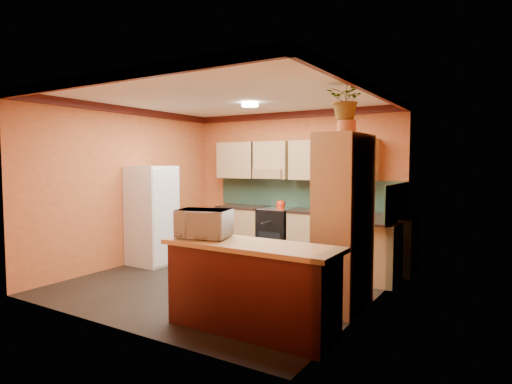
# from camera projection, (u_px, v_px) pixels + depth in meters

# --- Properties ---
(room_shell) EXTENTS (4.24, 4.24, 2.72)m
(room_shell) POSITION_uv_depth(u_px,v_px,m) (240.00, 141.00, 6.42)
(room_shell) COLOR black
(room_shell) RESTS_ON ground
(base_cabinets_back) EXTENTS (3.65, 0.60, 0.88)m
(base_cabinets_back) POSITION_uv_depth(u_px,v_px,m) (308.00, 237.00, 7.60)
(base_cabinets_back) COLOR tan
(base_cabinets_back) RESTS_ON ground
(countertop_back) EXTENTS (3.65, 0.62, 0.04)m
(countertop_back) POSITION_uv_depth(u_px,v_px,m) (308.00, 211.00, 7.57)
(countertop_back) COLOR black
(countertop_back) RESTS_ON base_cabinets_back
(stove) EXTENTS (0.58, 0.58, 0.91)m
(stove) POSITION_uv_depth(u_px,v_px,m) (277.00, 233.00, 7.92)
(stove) COLOR black
(stove) RESTS_ON ground
(kettle) EXTENTS (0.22, 0.22, 0.18)m
(kettle) POSITION_uv_depth(u_px,v_px,m) (281.00, 204.00, 7.79)
(kettle) COLOR #B1220B
(kettle) RESTS_ON stove
(sink) EXTENTS (0.48, 0.40, 0.03)m
(sink) POSITION_uv_depth(u_px,v_px,m) (350.00, 212.00, 7.16)
(sink) COLOR silver
(sink) RESTS_ON countertop_back
(base_cabinets_right) EXTENTS (0.60, 0.80, 0.88)m
(base_cabinets_right) POSITION_uv_depth(u_px,v_px,m) (370.00, 252.00, 6.27)
(base_cabinets_right) COLOR tan
(base_cabinets_right) RESTS_ON ground
(countertop_right) EXTENTS (0.62, 0.80, 0.04)m
(countertop_right) POSITION_uv_depth(u_px,v_px,m) (371.00, 221.00, 6.24)
(countertop_right) COLOR black
(countertop_right) RESTS_ON base_cabinets_right
(fridge) EXTENTS (0.68, 0.66, 1.70)m
(fridge) POSITION_uv_depth(u_px,v_px,m) (152.00, 215.00, 7.36)
(fridge) COLOR white
(fridge) RESTS_ON ground
(pantry) EXTENTS (0.48, 0.90, 2.10)m
(pantry) POSITION_uv_depth(u_px,v_px,m) (344.00, 222.00, 5.12)
(pantry) COLOR tan
(pantry) RESTS_ON ground
(fern_pot) EXTENTS (0.22, 0.22, 0.16)m
(fern_pot) POSITION_uv_depth(u_px,v_px,m) (347.00, 127.00, 5.08)
(fern_pot) COLOR #AC5029
(fern_pot) RESTS_ON pantry
(fern) EXTENTS (0.55, 0.51, 0.50)m
(fern) POSITION_uv_depth(u_px,v_px,m) (347.00, 99.00, 5.06)
(fern) COLOR tan
(fern) RESTS_ON fern_pot
(breakfast_bar) EXTENTS (1.80, 0.55, 0.88)m
(breakfast_bar) POSITION_uv_depth(u_px,v_px,m) (251.00, 290.00, 4.44)
(breakfast_bar) COLOR #521316
(breakfast_bar) RESTS_ON ground
(bar_top) EXTENTS (1.90, 0.65, 0.05)m
(bar_top) POSITION_uv_depth(u_px,v_px,m) (251.00, 245.00, 4.41)
(bar_top) COLOR tan
(bar_top) RESTS_ON breakfast_bar
(microwave) EXTENTS (0.65, 0.52, 0.31)m
(microwave) POSITION_uv_depth(u_px,v_px,m) (204.00, 224.00, 4.72)
(microwave) COLOR white
(microwave) RESTS_ON bar_top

